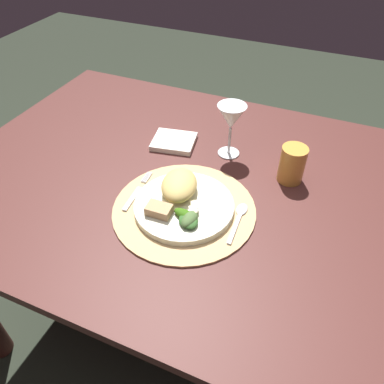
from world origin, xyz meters
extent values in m
plane|color=#272D22|center=(0.00, 0.00, 0.00)|extent=(6.00, 6.00, 0.00)
cube|color=#4D2521|center=(0.00, 0.00, 0.70)|extent=(1.37, 0.97, 0.03)
cylinder|color=#4F2924|center=(-0.60, 0.40, 0.34)|extent=(0.08, 0.08, 0.69)
cylinder|color=tan|center=(0.03, -0.12, 0.72)|extent=(0.36, 0.36, 0.01)
cylinder|color=silver|center=(0.03, -0.12, 0.73)|extent=(0.25, 0.25, 0.02)
ellipsoid|color=#DCBB65|center=(0.00, -0.08, 0.76)|extent=(0.12, 0.15, 0.05)
ellipsoid|color=#4C6936|center=(0.07, -0.17, 0.75)|extent=(0.04, 0.06, 0.02)
ellipsoid|color=#326411|center=(0.05, -0.16, 0.75)|extent=(0.06, 0.04, 0.02)
ellipsoid|color=#326027|center=(0.06, -0.18, 0.75)|extent=(0.07, 0.07, 0.02)
ellipsoid|color=#2B7413|center=(0.06, -0.17, 0.75)|extent=(0.05, 0.05, 0.02)
cube|color=beige|center=(0.06, -0.15, 0.76)|extent=(0.03, 0.03, 0.01)
cube|color=beige|center=(0.06, -0.13, 0.76)|extent=(0.03, 0.03, 0.01)
cube|color=tan|center=(-0.01, -0.17, 0.75)|extent=(0.06, 0.04, 0.02)
cube|color=silver|center=(-0.11, -0.14, 0.72)|extent=(0.02, 0.09, 0.00)
cube|color=silver|center=(-0.12, -0.05, 0.72)|extent=(0.01, 0.05, 0.00)
cube|color=silver|center=(-0.12, -0.05, 0.72)|extent=(0.01, 0.05, 0.00)
cube|color=silver|center=(-0.11, -0.05, 0.72)|extent=(0.01, 0.05, 0.00)
cube|color=silver|center=(-0.11, -0.05, 0.72)|extent=(0.01, 0.05, 0.00)
cube|color=silver|center=(0.17, -0.14, 0.72)|extent=(0.02, 0.10, 0.00)
ellipsoid|color=silver|center=(0.16, -0.07, 0.72)|extent=(0.03, 0.04, 0.01)
cube|color=white|center=(-0.12, 0.14, 0.72)|extent=(0.14, 0.13, 0.02)
cylinder|color=silver|center=(0.05, 0.15, 0.72)|extent=(0.06, 0.06, 0.00)
cylinder|color=silver|center=(0.05, 0.15, 0.76)|extent=(0.01, 0.01, 0.08)
cone|color=silver|center=(0.05, 0.15, 0.84)|extent=(0.08, 0.08, 0.07)
cylinder|color=gold|center=(0.24, 0.11, 0.77)|extent=(0.07, 0.07, 0.10)
camera|label=1|loc=(0.31, -0.73, 1.38)|focal=35.30mm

